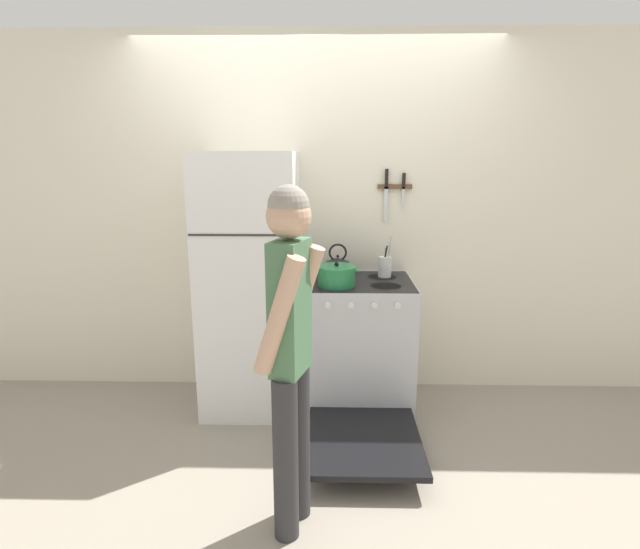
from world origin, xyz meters
The scene contains 9 objects.
ground_plane centered at (0.00, 0.00, 0.00)m, with size 14.00×14.00×0.00m, color gray.
wall_back centered at (0.00, 0.03, 1.27)m, with size 10.00×0.06×2.55m.
refrigerator centered at (-0.44, -0.31, 0.87)m, with size 0.64×0.66×1.74m.
stove_range centered at (0.30, -0.35, 0.45)m, with size 0.71×1.34×0.90m.
dutch_oven_pot centered at (0.14, -0.44, 0.96)m, with size 0.29×0.25×0.16m.
tea_kettle centered at (0.15, -0.19, 0.97)m, with size 0.20×0.16×0.23m.
utensil_jar centered at (0.48, -0.18, 0.97)m, with size 0.09×0.09×0.29m.
person centered at (-0.07, -1.52, 0.91)m, with size 0.32×0.38×1.60m.
wall_knife_strip centered at (0.54, -0.02, 1.51)m, with size 0.24×0.03×0.36m.
Camera 1 is at (0.10, -3.56, 1.71)m, focal length 28.00 mm.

